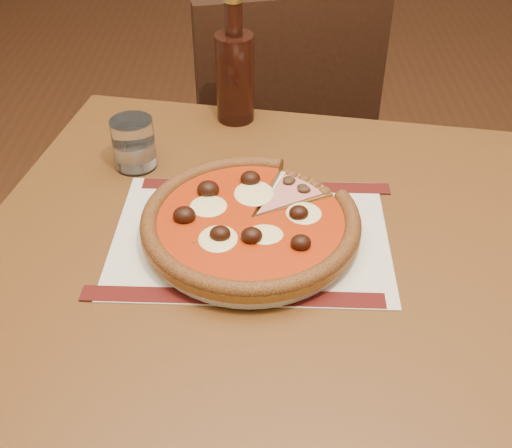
{
  "coord_description": "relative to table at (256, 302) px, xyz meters",
  "views": [
    {
      "loc": [
        -0.82,
        -1.49,
        1.33
      ],
      "look_at": [
        -0.83,
        -0.79,
        0.78
      ],
      "focal_mm": 45.0,
      "sensor_mm": 36.0,
      "label": 1
    }
  ],
  "objects": [
    {
      "name": "table",
      "position": [
        0.0,
        0.0,
        0.0
      ],
      "size": [
        0.92,
        0.92,
        0.75
      ],
      "rotation": [
        0.0,
        0.0,
        -0.17
      ],
      "color": "brown",
      "rests_on": "ground"
    },
    {
      "name": "ham_slice",
      "position": [
        0.06,
        0.09,
        0.13
      ],
      "size": [
        0.11,
        0.12,
        0.02
      ],
      "rotation": [
        0.0,
        0.0,
        0.83
      ],
      "color": "olive",
      "rests_on": "plate"
    },
    {
      "name": "plate",
      "position": [
        -0.01,
        0.03,
        0.11
      ],
      "size": [
        0.29,
        0.29,
        0.02
      ],
      "primitive_type": "cylinder",
      "color": "white",
      "rests_on": "placemat"
    },
    {
      "name": "placemat",
      "position": [
        -0.01,
        0.03,
        0.1
      ],
      "size": [
        0.39,
        0.29,
        0.0
      ],
      "primitive_type": "cube",
      "rotation": [
        0.0,
        0.0,
        -0.02
      ],
      "color": "beige",
      "rests_on": "table"
    },
    {
      "name": "water_glass",
      "position": [
        -0.2,
        0.21,
        0.14
      ],
      "size": [
        0.09,
        0.09,
        0.08
      ],
      "primitive_type": "cylinder",
      "rotation": [
        0.0,
        0.0,
        -0.33
      ],
      "color": "white",
      "rests_on": "table"
    },
    {
      "name": "bottle",
      "position": [
        -0.04,
        0.37,
        0.19
      ],
      "size": [
        0.07,
        0.07,
        0.23
      ],
      "color": "#35140D",
      "rests_on": "table"
    },
    {
      "name": "chair_far",
      "position": [
        0.04,
        0.73,
        -0.14
      ],
      "size": [
        0.5,
        0.5,
        0.89
      ],
      "rotation": [
        0.0,
        0.0,
        3.37
      ],
      "color": "black",
      "rests_on": "ground"
    },
    {
      "name": "pizza",
      "position": [
        -0.01,
        0.03,
        0.13
      ],
      "size": [
        0.31,
        0.31,
        0.04
      ],
      "color": "olive",
      "rests_on": "plate"
    }
  ]
}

